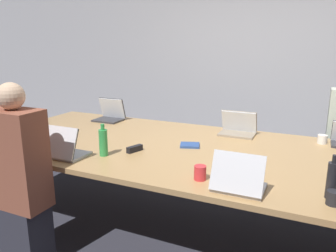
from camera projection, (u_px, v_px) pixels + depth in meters
name	position (u px, v px, depth m)	size (l,w,h in m)	color
ground_plane	(200.00, 225.00, 3.02)	(24.00, 24.00, 0.00)	#2D2D38
curtain_wall	(255.00, 60.00, 4.70)	(12.00, 0.06, 2.80)	#ADADB2
conference_table	(202.00, 154.00, 2.85)	(4.31, 1.69, 0.73)	tan
cup_near_right	(333.00, 198.00, 1.86)	(0.08, 0.08, 0.08)	#232328
bottle_near_right	(332.00, 180.00, 1.92)	(0.06, 0.06, 0.27)	black
laptop_near_left	(63.00, 148.00, 2.63)	(0.32, 0.26, 0.26)	silver
person_near_left	(20.00, 180.00, 2.38)	(0.40, 0.24, 1.37)	#2D2D38
bottle_near_left	(103.00, 142.00, 2.66)	(0.07, 0.07, 0.27)	green
laptop_far_center	(238.00, 128.00, 3.30)	(0.35, 0.25, 0.24)	gray
cup_far_right	(322.00, 139.00, 3.01)	(0.09, 0.09, 0.08)	white
laptop_far_left	(110.00, 114.00, 3.92)	(0.33, 0.26, 0.26)	#333338
laptop_near_midright	(238.00, 180.00, 2.02)	(0.32, 0.26, 0.25)	silver
cup_near_midright	(200.00, 173.00, 2.20)	(0.08, 0.08, 0.10)	red
stapler	(135.00, 149.00, 2.78)	(0.09, 0.16, 0.05)	black
notebook	(190.00, 145.00, 2.93)	(0.21, 0.19, 0.02)	#2D4C8C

